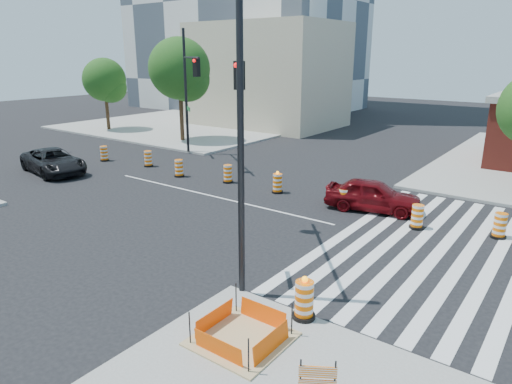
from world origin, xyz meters
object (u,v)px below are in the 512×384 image
(red_coupe, at_px, (373,195))
(dark_suv, at_px, (53,161))
(signal_pole_nw, at_px, (189,82))
(signal_pole_se, at_px, (240,114))

(red_coupe, xyz_separation_m, dark_suv, (-18.55, -4.92, -0.00))
(red_coupe, bearing_deg, dark_suv, 92.36)
(dark_suv, distance_m, signal_pole_nw, 9.99)
(dark_suv, relative_size, signal_pole_nw, 0.62)
(signal_pole_nw, bearing_deg, signal_pole_se, -2.56)
(red_coupe, relative_size, dark_suv, 0.82)
(dark_suv, xyz_separation_m, signal_pole_se, (17.37, -3.46, 4.49))
(red_coupe, distance_m, signal_pole_nw, 15.58)
(red_coupe, relative_size, signal_pole_se, 0.51)
(dark_suv, bearing_deg, red_coupe, -65.37)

